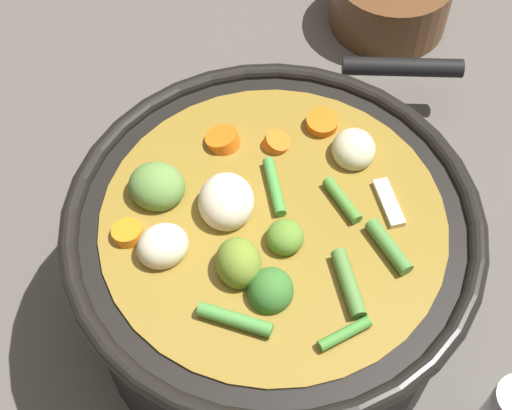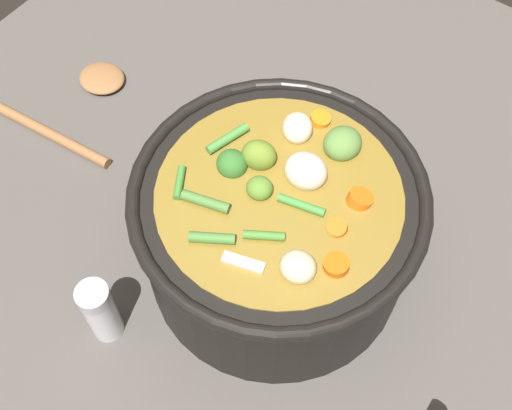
{
  "view_description": "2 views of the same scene",
  "coord_description": "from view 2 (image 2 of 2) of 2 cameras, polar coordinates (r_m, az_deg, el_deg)",
  "views": [
    {
      "loc": [
        0.28,
        0.0,
        0.58
      ],
      "look_at": [
        -0.02,
        -0.01,
        0.14
      ],
      "focal_mm": 52.29,
      "sensor_mm": 36.0,
      "label": 1
    },
    {
      "loc": [
        -0.18,
        0.29,
        0.68
      ],
      "look_at": [
        0.02,
        0.02,
        0.13
      ],
      "focal_mm": 46.73,
      "sensor_mm": 36.0,
      "label": 2
    }
  ],
  "objects": [
    {
      "name": "wooden_spoon",
      "position": [
        0.92,
        -14.68,
        8.75
      ],
      "size": [
        0.19,
        0.15,
        0.02
      ],
      "color": "#98663C",
      "rests_on": "ground_plane"
    },
    {
      "name": "salt_shaker",
      "position": [
        0.71,
        -13.17,
        -8.84
      ],
      "size": [
        0.03,
        0.03,
        0.09
      ],
      "color": "silver",
      "rests_on": "ground_plane"
    },
    {
      "name": "ground_plane",
      "position": [
        0.77,
        1.67,
        -4.88
      ],
      "size": [
        1.1,
        1.1,
        0.0
      ],
      "primitive_type": "plane",
      "color": "#514C47"
    },
    {
      "name": "cooking_pot",
      "position": [
        0.7,
        1.85,
        -1.95
      ],
      "size": [
        0.3,
        0.3,
        0.17
      ],
      "color": "black",
      "rests_on": "ground_plane"
    }
  ]
}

